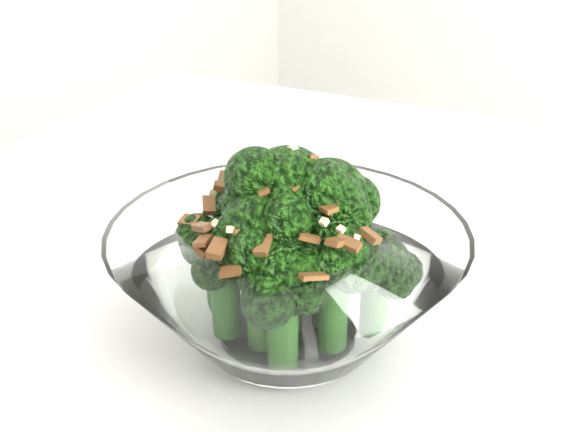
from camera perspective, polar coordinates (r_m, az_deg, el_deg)
The scene contains 2 objects.
table at distance 0.65m, azimuth 19.27°, elevation -11.98°, with size 1.36×1.08×0.75m.
broccoli_dish at distance 0.52m, azimuth -0.01°, elevation -4.02°, with size 0.23×0.23×0.15m.
Camera 1 is at (0.19, -0.54, 1.07)m, focal length 50.00 mm.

